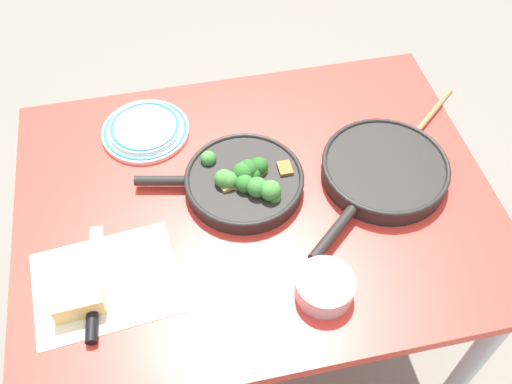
{
  "coord_description": "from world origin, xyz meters",
  "views": [
    {
      "loc": [
        -0.17,
        -0.77,
        1.81
      ],
      "look_at": [
        0.0,
        0.0,
        0.79
      ],
      "focal_mm": 40.0,
      "sensor_mm": 36.0,
      "label": 1
    }
  ],
  "objects_px": {
    "skillet_eggs": "(384,170)",
    "wooden_spoon": "(412,137)",
    "skillet_broccoli": "(244,180)",
    "prep_bowl_steel": "(325,287)",
    "grater_knife": "(93,298)",
    "cheese_block": "(79,303)",
    "dinner_plate_stack": "(145,129)"
  },
  "relations": [
    {
      "from": "skillet_eggs",
      "to": "cheese_block",
      "type": "distance_m",
      "value": 0.73
    },
    {
      "from": "skillet_broccoli",
      "to": "cheese_block",
      "type": "relative_size",
      "value": 3.79
    },
    {
      "from": "grater_knife",
      "to": "cheese_block",
      "type": "distance_m",
      "value": 0.03
    },
    {
      "from": "skillet_eggs",
      "to": "wooden_spoon",
      "type": "xyz_separation_m",
      "value": [
        0.11,
        0.1,
        -0.02
      ]
    },
    {
      "from": "skillet_eggs",
      "to": "prep_bowl_steel",
      "type": "distance_m",
      "value": 0.34
    },
    {
      "from": "skillet_eggs",
      "to": "dinner_plate_stack",
      "type": "relative_size",
      "value": 1.77
    },
    {
      "from": "grater_knife",
      "to": "cheese_block",
      "type": "bearing_deg",
      "value": 120.61
    },
    {
      "from": "dinner_plate_stack",
      "to": "skillet_eggs",
      "type": "bearing_deg",
      "value": -26.22
    },
    {
      "from": "grater_knife",
      "to": "prep_bowl_steel",
      "type": "height_order",
      "value": "prep_bowl_steel"
    },
    {
      "from": "grater_knife",
      "to": "skillet_eggs",
      "type": "bearing_deg",
      "value": -70.68
    },
    {
      "from": "skillet_eggs",
      "to": "wooden_spoon",
      "type": "relative_size",
      "value": 1.4
    },
    {
      "from": "skillet_broccoli",
      "to": "grater_knife",
      "type": "bearing_deg",
      "value": 44.24
    },
    {
      "from": "skillet_broccoli",
      "to": "grater_knife",
      "type": "height_order",
      "value": "skillet_broccoli"
    },
    {
      "from": "grater_knife",
      "to": "wooden_spoon",
      "type": "bearing_deg",
      "value": -66.08
    },
    {
      "from": "cheese_block",
      "to": "prep_bowl_steel",
      "type": "relative_size",
      "value": 0.85
    },
    {
      "from": "prep_bowl_steel",
      "to": "cheese_block",
      "type": "bearing_deg",
      "value": 171.97
    },
    {
      "from": "grater_knife",
      "to": "prep_bowl_steel",
      "type": "relative_size",
      "value": 2.31
    },
    {
      "from": "dinner_plate_stack",
      "to": "prep_bowl_steel",
      "type": "bearing_deg",
      "value": -59.45
    },
    {
      "from": "skillet_eggs",
      "to": "wooden_spoon",
      "type": "height_order",
      "value": "skillet_eggs"
    },
    {
      "from": "grater_knife",
      "to": "prep_bowl_steel",
      "type": "xyz_separation_m",
      "value": [
        0.45,
        -0.08,
        0.02
      ]
    },
    {
      "from": "dinner_plate_stack",
      "to": "prep_bowl_steel",
      "type": "relative_size",
      "value": 1.83
    },
    {
      "from": "grater_knife",
      "to": "dinner_plate_stack",
      "type": "height_order",
      "value": "dinner_plate_stack"
    },
    {
      "from": "skillet_eggs",
      "to": "skillet_broccoli",
      "type": "bearing_deg",
      "value": -47.52
    },
    {
      "from": "skillet_eggs",
      "to": "grater_knife",
      "type": "bearing_deg",
      "value": -25.95
    },
    {
      "from": "skillet_broccoli",
      "to": "dinner_plate_stack",
      "type": "height_order",
      "value": "skillet_broccoli"
    },
    {
      "from": "cheese_block",
      "to": "prep_bowl_steel",
      "type": "distance_m",
      "value": 0.48
    },
    {
      "from": "wooden_spoon",
      "to": "grater_knife",
      "type": "xyz_separation_m",
      "value": [
        -0.79,
        -0.28,
        0.0
      ]
    },
    {
      "from": "skillet_broccoli",
      "to": "prep_bowl_steel",
      "type": "xyz_separation_m",
      "value": [
        0.1,
        -0.3,
        -0.0
      ]
    },
    {
      "from": "dinner_plate_stack",
      "to": "prep_bowl_steel",
      "type": "height_order",
      "value": "prep_bowl_steel"
    },
    {
      "from": "skillet_eggs",
      "to": "grater_knife",
      "type": "relative_size",
      "value": 1.41
    },
    {
      "from": "wooden_spoon",
      "to": "grater_knife",
      "type": "distance_m",
      "value": 0.84
    },
    {
      "from": "cheese_block",
      "to": "dinner_plate_stack",
      "type": "relative_size",
      "value": 0.47
    }
  ]
}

